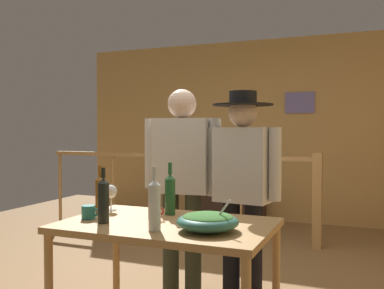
# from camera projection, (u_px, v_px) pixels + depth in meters

# --- Properties ---
(back_wall) EXTENTS (5.70, 0.10, 2.62)m
(back_wall) POSITION_uv_depth(u_px,v_px,m) (263.00, 130.00, 6.36)
(back_wall) COLOR tan
(back_wall) RESTS_ON ground_plane
(framed_picture) EXTENTS (0.41, 0.03, 0.29)m
(framed_picture) POSITION_uv_depth(u_px,v_px,m) (300.00, 103.00, 6.08)
(framed_picture) COLOR #7067A7
(stair_railing) EXTENTS (3.62, 0.10, 1.07)m
(stair_railing) POSITION_uv_depth(u_px,v_px,m) (216.00, 181.00, 5.26)
(stair_railing) COLOR #B2844C
(stair_railing) RESTS_ON ground_plane
(tv_console) EXTENTS (0.90, 0.40, 0.43)m
(tv_console) POSITION_uv_depth(u_px,v_px,m) (232.00, 207.00, 6.21)
(tv_console) COLOR #38281E
(tv_console) RESTS_ON ground_plane
(flat_screen_tv) EXTENTS (0.46, 0.12, 0.37)m
(flat_screen_tv) POSITION_uv_depth(u_px,v_px,m) (231.00, 177.00, 6.17)
(flat_screen_tv) COLOR black
(flat_screen_tv) RESTS_ON tv_console
(serving_table) EXTENTS (1.25, 0.80, 0.77)m
(serving_table) POSITION_uv_depth(u_px,v_px,m) (167.00, 235.00, 2.61)
(serving_table) COLOR #B2844C
(serving_table) RESTS_ON ground_plane
(salad_bowl) EXTENTS (0.34, 0.34, 0.18)m
(salad_bowl) POSITION_uv_depth(u_px,v_px,m) (208.00, 221.00, 2.38)
(salad_bowl) COLOR #337060
(salad_bowl) RESTS_ON serving_table
(wine_glass) EXTENTS (0.08, 0.08, 0.18)m
(wine_glass) POSITION_uv_depth(u_px,v_px,m) (111.00, 193.00, 2.98)
(wine_glass) COLOR silver
(wine_glass) RESTS_ON serving_table
(wine_bottle_dark) EXTENTS (0.07, 0.07, 0.33)m
(wine_bottle_dark) POSITION_uv_depth(u_px,v_px,m) (104.00, 200.00, 2.57)
(wine_bottle_dark) COLOR black
(wine_bottle_dark) RESTS_ON serving_table
(wine_bottle_clear) EXTENTS (0.07, 0.07, 0.36)m
(wine_bottle_clear) POSITION_uv_depth(u_px,v_px,m) (155.00, 204.00, 2.37)
(wine_bottle_clear) COLOR silver
(wine_bottle_clear) RESTS_ON serving_table
(wine_bottle_green) EXTENTS (0.07, 0.07, 0.34)m
(wine_bottle_green) POSITION_uv_depth(u_px,v_px,m) (170.00, 194.00, 2.83)
(wine_bottle_green) COLOR #1E5628
(wine_bottle_green) RESTS_ON serving_table
(wine_bottle_amber) EXTENTS (0.06, 0.06, 0.32)m
(wine_bottle_amber) POSITION_uv_depth(u_px,v_px,m) (100.00, 194.00, 2.86)
(wine_bottle_amber) COLOR brown
(wine_bottle_amber) RESTS_ON serving_table
(mug_red) EXTENTS (0.11, 0.07, 0.10)m
(mug_red) POSITION_uv_depth(u_px,v_px,m) (154.00, 211.00, 2.69)
(mug_red) COLOR #B7332D
(mug_red) RESTS_ON serving_table
(mug_teal) EXTENTS (0.12, 0.09, 0.08)m
(mug_teal) POSITION_uv_depth(u_px,v_px,m) (89.00, 212.00, 2.70)
(mug_teal) COLOR teal
(mug_teal) RESTS_ON serving_table
(person_standing_left) EXTENTS (0.62, 0.27, 1.64)m
(person_standing_left) POSITION_uv_depth(u_px,v_px,m) (182.00, 174.00, 3.42)
(person_standing_left) COLOR #2D3323
(person_standing_left) RESTS_ON ground_plane
(person_standing_right) EXTENTS (0.59, 0.45, 1.61)m
(person_standing_right) POSITION_uv_depth(u_px,v_px,m) (243.00, 179.00, 3.23)
(person_standing_right) COLOR black
(person_standing_right) RESTS_ON ground_plane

